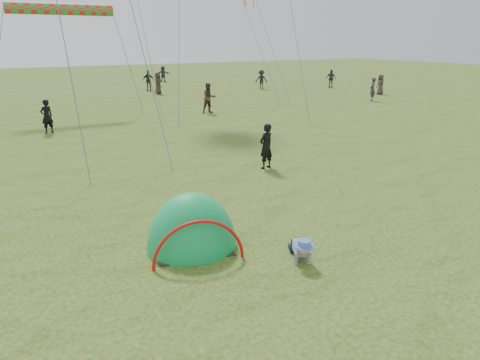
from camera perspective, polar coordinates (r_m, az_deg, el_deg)
ground at (r=9.53m, az=7.51°, el=-8.50°), size 140.00×140.00×0.00m
crawling_toddler at (r=8.77m, az=8.17°, el=-8.94°), size 0.76×0.88×0.57m
popup_tent at (r=9.36m, az=-6.37°, el=-8.96°), size 2.21×1.95×2.49m
standing_adult at (r=14.68m, az=3.50°, el=4.50°), size 0.65×0.51×1.56m
crowd_person_0 at (r=32.85m, az=17.25°, el=11.47°), size 0.70×0.71×1.65m
crowd_person_1 at (r=26.23m, az=-4.15°, el=10.84°), size 0.89×0.70×1.79m
crowd_person_2 at (r=41.36m, az=12.02°, el=13.09°), size 0.77×1.02×1.61m
crowd_person_4 at (r=36.15m, az=-10.90°, el=12.55°), size 0.60×0.88×1.72m
crowd_person_8 at (r=38.70m, az=-12.13°, el=12.85°), size 1.10×0.85×1.74m
crowd_person_9 at (r=39.17m, az=2.87°, el=13.23°), size 1.23×1.16×1.67m
crowd_person_10 at (r=36.91m, az=18.23°, el=12.00°), size 0.69×0.88×1.59m
crowd_person_11 at (r=46.76m, az=-10.21°, el=13.76°), size 1.32×1.46×1.61m
crowd_person_12 at (r=22.36m, az=-24.36°, el=7.73°), size 0.68×0.56×1.59m
rainbow_tube_kite at (r=27.30m, az=-22.80°, el=20.28°), size 5.62×0.64×0.64m
diamond_kite_2 at (r=33.63m, az=0.52°, el=22.88°), size 0.80×0.80×0.66m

